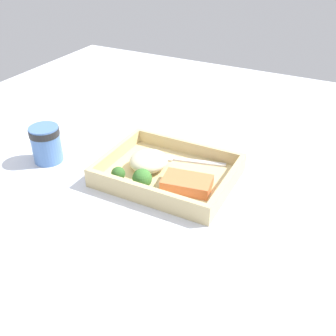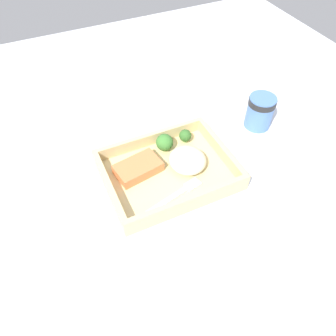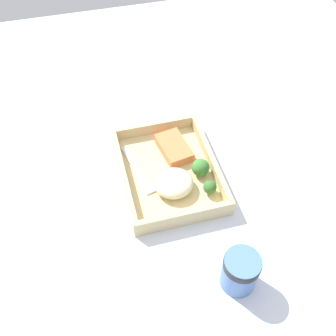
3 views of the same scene
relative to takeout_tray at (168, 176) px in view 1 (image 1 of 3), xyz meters
The scene contains 9 objects.
ground_plane 1.60cm from the takeout_tray, ahead, with size 160.00×160.00×2.00cm, color silver.
takeout_tray is the anchor object (origin of this frame).
tray_rim 2.18cm from the takeout_tray, ahead, with size 28.54×21.90×3.16cm.
salmon_fillet 6.98cm from the takeout_tray, 153.13° to the left, with size 10.08×6.16×2.42cm, color #E57644.
mashed_potatoes 5.50cm from the takeout_tray, ahead, with size 8.44×8.90×3.86cm, color beige.
broccoli_floret_1 7.98cm from the takeout_tray, 71.48° to the left, with size 4.11×4.11×4.36cm.
broccoli_floret_2 11.26cm from the takeout_tray, 42.71° to the left, with size 3.01×3.01×3.48cm.
fork 7.01cm from the takeout_tray, 102.99° to the right, with size 15.74×5.34×0.44cm.
paper_cup 29.75cm from the takeout_tray, 12.14° to the left, with size 6.95×6.95×8.79cm.
Camera 1 is at (-33.09, 64.33, 49.15)cm, focal length 42.00 mm.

